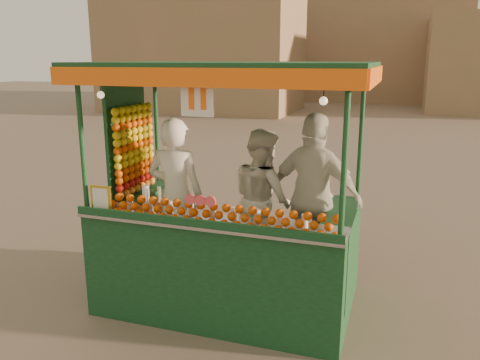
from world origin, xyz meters
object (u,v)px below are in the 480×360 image
(juice_cart, at_px, (220,232))
(vendor_left, at_px, (176,196))
(vendor_right, at_px, (314,198))
(vendor_middle, at_px, (262,199))

(juice_cart, xyz_separation_m, vendor_left, (-0.58, 0.10, 0.34))
(juice_cart, distance_m, vendor_left, 0.68)
(vendor_left, xyz_separation_m, vendor_right, (1.56, 0.30, 0.04))
(vendor_left, distance_m, vendor_right, 1.59)
(juice_cart, relative_size, vendor_middle, 1.80)
(juice_cart, bearing_deg, vendor_middle, 56.60)
(vendor_middle, xyz_separation_m, vendor_right, (0.63, -0.12, 0.11))
(vendor_middle, distance_m, vendor_right, 0.65)
(vendor_left, bearing_deg, vendor_middle, -158.38)
(juice_cart, distance_m, vendor_right, 1.12)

